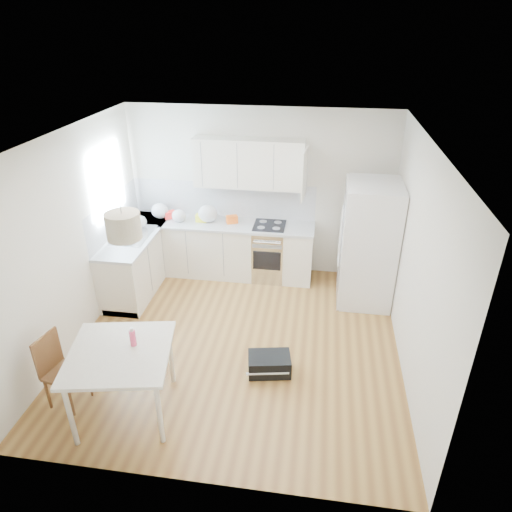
{
  "coord_description": "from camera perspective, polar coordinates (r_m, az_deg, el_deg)",
  "views": [
    {
      "loc": [
        0.96,
        -4.78,
        3.86
      ],
      "look_at": [
        0.19,
        0.4,
        1.1
      ],
      "focal_mm": 32.0,
      "sensor_mm": 36.0,
      "label": 1
    }
  ],
  "objects": [
    {
      "name": "backsplash_left",
      "position": [
        7.22,
        -17.34,
        4.91
      ],
      "size": [
        0.01,
        1.8,
        0.58
      ],
      "primitive_type": "cube",
      "color": "white",
      "rests_on": "wall_left"
    },
    {
      "name": "backsplash_back",
      "position": [
        7.53,
        -4.09,
        7.08
      ],
      "size": [
        3.0,
        0.01,
        0.58
      ],
      "primitive_type": "cube",
      "color": "white",
      "rests_on": "wall_back"
    },
    {
      "name": "upper_cabinets",
      "position": [
        7.09,
        -0.91,
        11.51
      ],
      "size": [
        1.7,
        0.32,
        0.75
      ],
      "primitive_type": "cube",
      "color": "silver",
      "rests_on": "wall_back"
    },
    {
      "name": "sink",
      "position": [
        7.17,
        -15.04,
        2.51
      ],
      "size": [
        0.5,
        0.8,
        0.16
      ],
      "primitive_type": null,
      "color": "silver",
      "rests_on": "counter_left"
    },
    {
      "name": "dining_chair",
      "position": [
        5.52,
        -22.77,
        -13.2
      ],
      "size": [
        0.43,
        0.43,
        0.87
      ],
      "primitive_type": null,
      "rotation": [
        0.0,
        0.0,
        -0.2
      ],
      "color": "#482515",
      "rests_on": "floor"
    },
    {
      "name": "snack_yellow",
      "position": [
        7.42,
        -6.83,
        4.74
      ],
      "size": [
        0.18,
        0.11,
        0.12
      ],
      "primitive_type": "cube",
      "rotation": [
        0.0,
        0.0,
        -0.02
      ],
      "color": "yellow",
      "rests_on": "counter_back"
    },
    {
      "name": "wall_left",
      "position": [
        6.2,
        -22.02,
        1.75
      ],
      "size": [
        0.0,
        4.2,
        4.2
      ],
      "primitive_type": "plane",
      "rotation": [
        1.57,
        0.0,
        1.57
      ],
      "color": "silver",
      "rests_on": "floor"
    },
    {
      "name": "grocery_bag_e",
      "position": [
        7.07,
        -15.98,
        3.02
      ],
      "size": [
        0.24,
        0.2,
        0.22
      ],
      "primitive_type": "ellipsoid",
      "color": "silver",
      "rests_on": "counter_left"
    },
    {
      "name": "gym_bag",
      "position": [
        5.69,
        1.67,
        -13.34
      ],
      "size": [
        0.56,
        0.42,
        0.23
      ],
      "primitive_type": "cube",
      "rotation": [
        0.0,
        0.0,
        0.18
      ],
      "color": "black",
      "rests_on": "floor"
    },
    {
      "name": "grocery_bag_a",
      "position": [
        7.64,
        -11.93,
        5.54
      ],
      "size": [
        0.28,
        0.24,
        0.25
      ],
      "primitive_type": "ellipsoid",
      "color": "silver",
      "rests_on": "counter_back"
    },
    {
      "name": "grocery_bag_c",
      "position": [
        7.37,
        -6.05,
        5.29
      ],
      "size": [
        0.31,
        0.27,
        0.28
      ],
      "primitive_type": "ellipsoid",
      "color": "silver",
      "rests_on": "counter_back"
    },
    {
      "name": "dining_table",
      "position": [
        5.03,
        -16.6,
        -12.22
      ],
      "size": [
        1.2,
        1.2,
        0.81
      ],
      "rotation": [
        0.0,
        0.0,
        0.19
      ],
      "color": "#BEB2A2",
      "rests_on": "floor"
    },
    {
      "name": "counter_left",
      "position": [
        7.22,
        -14.88,
        2.57
      ],
      "size": [
        0.64,
        1.82,
        0.04
      ],
      "primitive_type": "cube",
      "color": "silver",
      "rests_on": "cabinets_left"
    },
    {
      "name": "ceiling",
      "position": [
        5.01,
        -2.91,
        14.34
      ],
      "size": [
        4.2,
        4.2,
        0.0
      ],
      "primitive_type": "plane",
      "rotation": [
        3.14,
        0.0,
        0.0
      ],
      "color": "white",
      "rests_on": "wall_back"
    },
    {
      "name": "snack_orange",
      "position": [
        7.33,
        -3.03,
        4.59
      ],
      "size": [
        0.21,
        0.17,
        0.12
      ],
      "primitive_type": "cube",
      "rotation": [
        0.0,
        0.0,
        0.42
      ],
      "color": "orange",
      "rests_on": "counter_back"
    },
    {
      "name": "pendant_lamp",
      "position": [
        4.3,
        -16.26,
        3.63
      ],
      "size": [
        0.37,
        0.37,
        0.25
      ],
      "primitive_type": "cylinder",
      "rotation": [
        0.0,
        0.0,
        -0.18
      ],
      "color": "#C5B398",
      "rests_on": "ceiling"
    },
    {
      "name": "grocery_bag_d",
      "position": [
        7.39,
        -14.3,
        4.2
      ],
      "size": [
        0.21,
        0.18,
        0.19
      ],
      "primitive_type": "ellipsoid",
      "color": "silver",
      "rests_on": "counter_back"
    },
    {
      "name": "window_glassblock",
      "position": [
        6.99,
        -18.08,
        8.82
      ],
      "size": [
        0.02,
        1.0,
        1.0
      ],
      "primitive_type": "cube",
      "color": "#BFE0F9",
      "rests_on": "wall_left"
    },
    {
      "name": "refrigerator",
      "position": [
        6.86,
        14.0,
        1.47
      ],
      "size": [
        0.88,
        0.92,
        1.83
      ],
      "primitive_type": null,
      "rotation": [
        0.0,
        0.0,
        -0.01
      ],
      "color": "white",
      "rests_on": "floor"
    },
    {
      "name": "snack_red",
      "position": [
        7.63,
        -10.71,
        5.09
      ],
      "size": [
        0.21,
        0.19,
        0.12
      ],
      "primitive_type": "cube",
      "rotation": [
        0.0,
        0.0,
        0.64
      ],
      "color": "red",
      "rests_on": "counter_back"
    },
    {
      "name": "drink_bottle",
      "position": [
        4.96,
        -15.17,
        -9.7
      ],
      "size": [
        0.08,
        0.08,
        0.22
      ],
      "primitive_type": "cylinder",
      "rotation": [
        0.0,
        0.0,
        0.4
      ],
      "color": "#E63F66",
      "rests_on": "dining_table"
    },
    {
      "name": "wall_right",
      "position": [
        5.52,
        19.39,
        -1.01
      ],
      "size": [
        0.0,
        4.2,
        4.2
      ],
      "primitive_type": "plane",
      "rotation": [
        1.57,
        0.0,
        -1.57
      ],
      "color": "silver",
      "rests_on": "floor"
    },
    {
      "name": "floor",
      "position": [
        6.22,
        -2.31,
        -10.65
      ],
      "size": [
        4.2,
        4.2,
        0.0
      ],
      "primitive_type": "plane",
      "color": "brown",
      "rests_on": "ground"
    },
    {
      "name": "cabinets_back",
      "position": [
        7.57,
        -4.36,
        0.84
      ],
      "size": [
        3.0,
        0.6,
        0.88
      ],
      "primitive_type": "cube",
      "color": "silver",
      "rests_on": "floor"
    },
    {
      "name": "grocery_bag_b",
      "position": [
        7.45,
        -9.6,
        4.98
      ],
      "size": [
        0.23,
        0.2,
        0.21
      ],
      "primitive_type": "ellipsoid",
      "color": "silver",
      "rests_on": "counter_back"
    },
    {
      "name": "counter_back",
      "position": [
        7.38,
        -4.49,
        4.03
      ],
      "size": [
        3.02,
        0.64,
        0.04
      ],
      "primitive_type": "cube",
      "color": "silver",
      "rests_on": "cabinets_back"
    },
    {
      "name": "range_oven",
      "position": [
        7.45,
        1.65,
        0.43
      ],
      "size": [
        0.5,
        0.61,
        0.88
      ],
      "primitive_type": null,
      "color": "silver",
      "rests_on": "floor"
    },
    {
      "name": "wall_back",
      "position": [
        7.38,
        0.48,
        7.89
      ],
      "size": [
        4.2,
        0.0,
        4.2
      ],
      "primitive_type": "plane",
      "rotation": [
        1.57,
        0.0,
        0.0
      ],
      "color": "silver",
      "rests_on": "floor"
    },
    {
      "name": "cabinets_left",
      "position": [
        7.42,
        -14.45,
        -0.65
      ],
      "size": [
        0.6,
        1.8,
        0.88
      ],
      "primitive_type": "cube",
      "color": "silver",
      "rests_on": "floor"
    }
  ]
}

